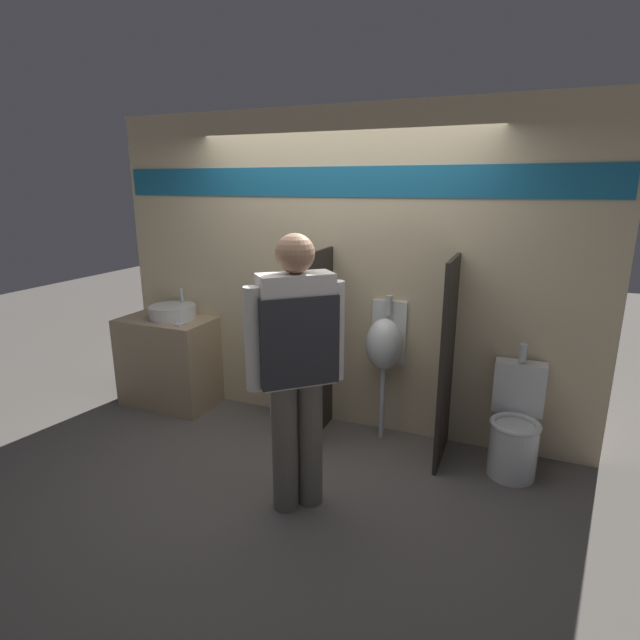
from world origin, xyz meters
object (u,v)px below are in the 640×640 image
object	(u,v)px
toilet	(515,428)
person_in_vest	(296,356)
cell_phone	(181,324)
urinal_far	(385,344)
sink_basin	(173,312)
urinal_near_counter	(271,331)

from	to	relation	value
toilet	person_in_vest	distance (m)	1.80
cell_phone	urinal_far	xyz separation A→B (m)	(1.84, 0.23, -0.04)
toilet	sink_basin	bearing A→B (deg)	178.88
sink_basin	urinal_near_counter	distance (m)	1.02
sink_basin	toilet	size ratio (longest dim) A/B	0.46
cell_phone	urinal_far	size ratio (longest dim) A/B	0.12
urinal_far	toilet	size ratio (longest dim) A/B	1.28
toilet	person_in_vest	bearing A→B (deg)	-142.84
urinal_far	toilet	world-z (taller)	urinal_far
urinal_far	person_in_vest	xyz separation A→B (m)	(-0.27, -1.12, 0.23)
urinal_near_counter	person_in_vest	world-z (taller)	person_in_vest
urinal_far	urinal_near_counter	bearing A→B (deg)	180.00
sink_basin	person_in_vest	world-z (taller)	person_in_vest
sink_basin	urinal_near_counter	xyz separation A→B (m)	(1.01, 0.07, -0.09)
urinal_far	person_in_vest	size ratio (longest dim) A/B	0.67
urinal_far	cell_phone	bearing A→B (deg)	-173.04
cell_phone	urinal_near_counter	bearing A→B (deg)	15.75
cell_phone	person_in_vest	xyz separation A→B (m)	(1.58, -0.90, 0.19)
cell_phone	urinal_near_counter	distance (m)	0.83
cell_phone	urinal_far	world-z (taller)	urinal_far
person_in_vest	urinal_near_counter	bearing A→B (deg)	82.35
urinal_near_counter	toilet	bearing A→B (deg)	-3.48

